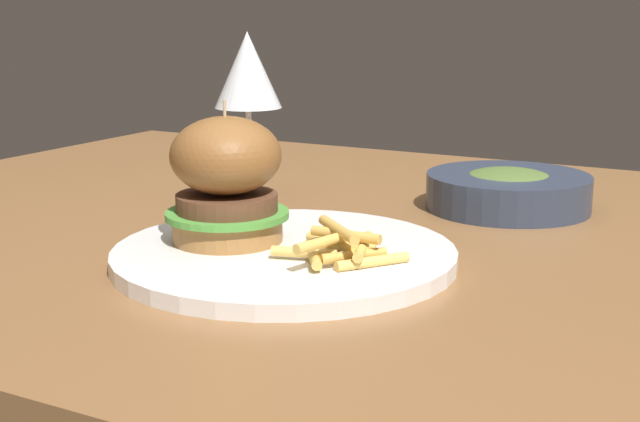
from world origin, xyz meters
name	(u,v)px	position (x,y,z in m)	size (l,w,h in m)	color
dining_table	(427,309)	(0.00, 0.00, 0.66)	(1.45, 0.93, 0.74)	brown
main_plate	(284,256)	(-0.08, -0.15, 0.75)	(0.31, 0.31, 0.01)	white
burger_sandwich	(226,179)	(-0.14, -0.16, 0.81)	(0.11, 0.11, 0.13)	#9E6B38
fries_pile	(339,246)	(-0.02, -0.16, 0.77)	(0.11, 0.10, 0.03)	#EABC5B
wine_glass	(248,74)	(-0.25, 0.07, 0.89)	(0.08, 0.08, 0.20)	silver
soup_bowl	(508,190)	(0.03, 0.15, 0.76)	(0.18, 0.18, 0.05)	#2D384C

